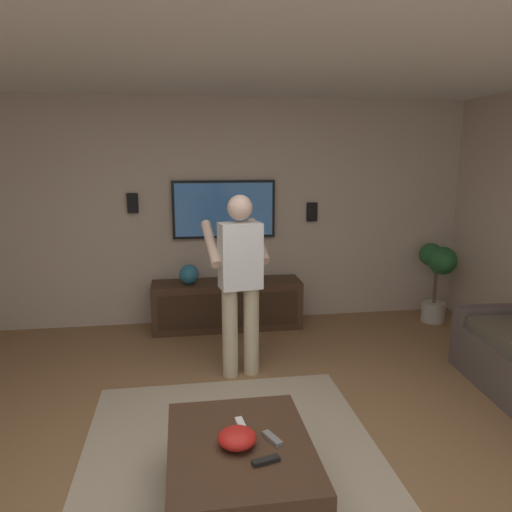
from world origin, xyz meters
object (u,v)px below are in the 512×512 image
object	(u,v)px
tv	(224,209)
bowl	(237,438)
remote_black	(266,461)
wall_speaker_left	(312,212)
wall_speaker_right	(133,203)
coffee_table	(240,460)
remote_white	(241,425)
potted_plant_tall	(438,270)
person_standing	(240,275)
media_console	(227,305)
vase_round	(189,274)
remote_grey	(272,438)

from	to	relation	value
tv	bowl	size ratio (longest dim) A/B	5.50
bowl	remote_black	xyz separation A→B (m)	(-0.17, -0.13, -0.04)
wall_speaker_left	wall_speaker_right	size ratio (longest dim) A/B	1.00
coffee_table	tv	world-z (taller)	tv
bowl	remote_white	xyz separation A→B (m)	(0.19, -0.05, -0.04)
potted_plant_tall	wall_speaker_right	distance (m)	3.64
tv	remote_black	size ratio (longest dim) A/B	7.92
person_standing	remote_white	xyz separation A→B (m)	(-1.55, 0.18, -0.52)
person_standing	potted_plant_tall	world-z (taller)	person_standing
bowl	remote_black	size ratio (longest dim) A/B	1.44
bowl	wall_speaker_left	bearing A→B (deg)	-21.68
media_console	person_standing	size ratio (longest dim) A/B	1.04
remote_black	coffee_table	bearing A→B (deg)	104.74
remote_white	remote_black	size ratio (longest dim) A/B	1.00
coffee_table	vase_round	world-z (taller)	vase_round
remote_grey	wall_speaker_right	distance (m)	3.51
coffee_table	media_console	bearing A→B (deg)	-4.05
media_console	vase_round	bearing A→B (deg)	-86.54
remote_black	vase_round	world-z (taller)	vase_round
person_standing	wall_speaker_left	distance (m)	1.86
potted_plant_tall	remote_grey	xyz separation A→B (m)	(-2.78, 2.52, -0.22)
potted_plant_tall	vase_round	size ratio (longest dim) A/B	4.28
remote_white	wall_speaker_right	distance (m)	3.31
remote_white	remote_grey	size ratio (longest dim) A/B	1.00
tv	vase_round	xyz separation A→B (m)	(-0.27, 0.43, -0.69)
coffee_table	wall_speaker_right	size ratio (longest dim) A/B	4.55
remote_black	vase_round	distance (m)	3.14
vase_round	remote_black	bearing A→B (deg)	-173.97
coffee_table	remote_white	bearing A→B (deg)	-9.01
person_standing	bowl	distance (m)	1.82
remote_white	remote_black	distance (m)	0.37
person_standing	vase_round	distance (m)	1.31
potted_plant_tall	bowl	world-z (taller)	potted_plant_tall
bowl	wall_speaker_left	distance (m)	3.57
coffee_table	vase_round	size ratio (longest dim) A/B	4.55
potted_plant_tall	remote_grey	distance (m)	3.76
person_standing	wall_speaker_left	xyz separation A→B (m)	(1.48, -1.05, 0.37)
media_console	bowl	distance (m)	2.98
person_standing	bowl	size ratio (longest dim) A/B	7.59
media_console	remote_black	xyz separation A→B (m)	(-3.14, 0.10, 0.14)
tv	vase_round	bearing A→B (deg)	-57.98
potted_plant_tall	wall_speaker_right	bearing A→B (deg)	83.12
tv	wall_speaker_left	xyz separation A→B (m)	(0.01, -1.05, -0.05)
remote_black	wall_speaker_right	distance (m)	3.67
tv	remote_black	world-z (taller)	tv
remote_black	wall_speaker_right	world-z (taller)	wall_speaker_right
tv	wall_speaker_right	world-z (taller)	tv
coffee_table	wall_speaker_left	bearing A→B (deg)	-21.54
remote_black	remote_grey	bearing A→B (deg)	55.55
person_standing	remote_white	bearing A→B (deg)	164.48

